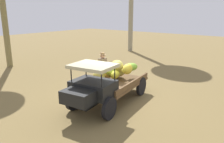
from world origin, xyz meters
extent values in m
plane|color=olive|center=(0.00, 0.00, 0.00)|extent=(60.00, 60.00, 0.00)
cube|color=black|center=(0.27, 0.12, 0.46)|extent=(4.02, 0.98, 0.16)
cylinder|color=black|center=(1.60, 1.11, 0.41)|extent=(0.83, 0.25, 0.82)
cylinder|color=black|center=(1.82, -0.48, 0.41)|extent=(0.83, 0.25, 0.82)
cylinder|color=black|center=(-1.17, 0.72, 0.41)|extent=(0.83, 0.25, 0.82)
cylinder|color=black|center=(-0.96, -0.86, 0.41)|extent=(0.83, 0.25, 0.82)
cube|color=brown|center=(-0.17, 0.06, 0.64)|extent=(3.21, 2.12, 0.10)
cube|color=brown|center=(-0.28, 0.85, 0.80)|extent=(2.98, 0.49, 0.22)
cube|color=brown|center=(-0.06, -0.74, 0.80)|extent=(2.98, 0.49, 0.22)
cube|color=black|center=(1.51, 0.29, 0.96)|extent=(1.30, 1.66, 0.55)
cube|color=black|center=(2.40, 0.41, 0.91)|extent=(0.84, 1.15, 0.44)
cylinder|color=black|center=(1.86, 0.99, 1.51)|extent=(0.04, 0.04, 0.55)
cylinder|color=black|center=(2.04, -0.29, 1.51)|extent=(0.04, 0.04, 0.55)
cylinder|color=black|center=(0.99, 0.87, 1.51)|extent=(0.04, 0.04, 0.55)
cylinder|color=black|center=(1.16, -0.41, 1.51)|extent=(0.04, 0.04, 0.55)
cube|color=#C4BD94|center=(1.51, 0.29, 1.79)|extent=(1.42, 1.67, 0.12)
ellipsoid|color=gold|center=(-0.31, -0.46, 0.99)|extent=(0.52, 0.44, 0.39)
ellipsoid|color=gold|center=(-0.25, -0.05, 1.02)|extent=(0.62, 0.57, 0.50)
ellipsoid|color=gold|center=(0.30, -0.49, 1.03)|extent=(0.76, 0.79, 0.58)
ellipsoid|color=#B2CF34|center=(-0.86, -0.38, 0.93)|extent=(0.63, 0.63, 0.40)
ellipsoid|color=#ACC73D|center=(-0.31, -0.39, 1.11)|extent=(0.75, 0.75, 0.52)
ellipsoid|color=#84BF38|center=(-1.20, 0.13, 1.21)|extent=(0.81, 0.76, 0.48)
ellipsoid|color=#ADC547|center=(0.22, -0.35, 1.29)|extent=(0.61, 0.63, 0.55)
ellipsoid|color=#C7B851|center=(-0.49, -0.07, 1.38)|extent=(0.46, 0.60, 0.58)
ellipsoid|color=gold|center=(-0.84, -0.43, 1.28)|extent=(0.72, 0.65, 0.55)
ellipsoid|color=gold|center=(-0.67, -0.17, 1.02)|extent=(0.74, 0.70, 0.41)
ellipsoid|color=yellow|center=(-0.65, 0.32, 1.24)|extent=(0.53, 0.44, 0.52)
cylinder|color=#54516C|center=(-1.08, -1.37, 0.43)|extent=(0.15, 0.15, 0.86)
cylinder|color=#54516C|center=(-0.82, -1.36, 0.43)|extent=(0.15, 0.15, 0.86)
cube|color=#867055|center=(-0.95, -1.37, 1.16)|extent=(0.41, 0.25, 0.61)
cylinder|color=#867055|center=(-1.05, -1.27, 1.26)|extent=(0.34, 0.37, 0.10)
cylinder|color=#867055|center=(-0.85, -1.26, 1.26)|extent=(0.32, 0.38, 0.10)
sphere|color=tan|center=(-0.95, -1.37, 1.58)|extent=(0.22, 0.22, 0.22)
cylinder|color=#927048|center=(-0.95, -1.37, 1.64)|extent=(0.34, 0.34, 0.02)
cylinder|color=#927048|center=(-0.95, -1.37, 1.70)|extent=(0.20, 0.20, 0.10)
ellipsoid|color=gold|center=(-1.02, -1.94, 0.16)|extent=(0.59, 0.66, 0.34)
cylinder|color=olive|center=(-0.29, -9.23, 3.88)|extent=(0.38, 0.38, 7.76)
cylinder|color=gray|center=(-10.69, -6.23, 4.65)|extent=(0.43, 0.43, 9.29)
camera|label=1|loc=(7.19, 5.63, 3.66)|focal=36.00mm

